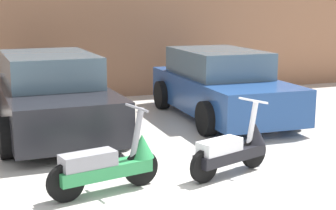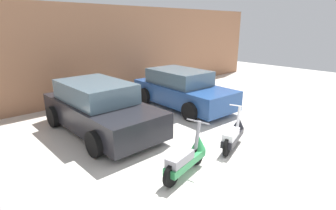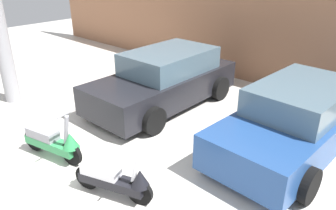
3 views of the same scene
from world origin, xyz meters
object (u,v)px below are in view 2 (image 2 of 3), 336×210
(car_rear_left, at_px, (100,108))
(scooter_front_left, at_px, (187,157))
(car_rear_center, at_px, (182,89))
(scooter_front_right, at_px, (234,134))

(car_rear_left, bearing_deg, scooter_front_left, 2.60)
(car_rear_left, height_order, car_rear_center, car_rear_left)
(scooter_front_left, relative_size, car_rear_left, 0.35)
(car_rear_left, bearing_deg, scooter_front_right, 30.35)
(car_rear_center, bearing_deg, scooter_front_right, -21.96)
(scooter_front_left, distance_m, car_rear_left, 3.18)
(car_rear_center, bearing_deg, car_rear_left, -86.73)
(scooter_front_left, distance_m, scooter_front_right, 1.68)
(scooter_front_right, xyz_separation_m, car_rear_left, (-1.86, 3.09, 0.31))
(scooter_front_left, bearing_deg, car_rear_center, 34.05)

